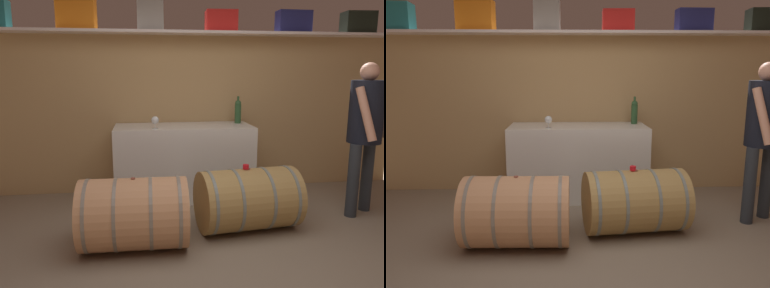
# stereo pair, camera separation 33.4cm
# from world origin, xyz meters

# --- Properties ---
(ground_plane) EXTENTS (6.77, 7.85, 0.02)m
(ground_plane) POSITION_xyz_m (0.00, 0.58, -0.01)
(ground_plane) COLOR #80715D
(back_wall_panel) EXTENTS (5.57, 0.10, 1.93)m
(back_wall_panel) POSITION_xyz_m (0.00, 2.33, 0.97)
(back_wall_panel) COLOR tan
(back_wall_panel) RESTS_ON ground
(high_shelf_board) EXTENTS (5.13, 0.40, 0.03)m
(high_shelf_board) POSITION_xyz_m (0.00, 2.18, 1.95)
(high_shelf_board) COLOR silver
(high_shelf_board) RESTS_ON back_wall_panel
(toolcase_teal) EXTENTS (0.30, 0.30, 0.31)m
(toolcase_teal) POSITION_xyz_m (-2.14, 2.18, 2.12)
(toolcase_teal) COLOR #207279
(toolcase_teal) RESTS_ON high_shelf_board
(toolcase_orange) EXTENTS (0.44, 0.23, 0.34)m
(toolcase_orange) POSITION_xyz_m (-1.26, 2.18, 2.13)
(toolcase_orange) COLOR orange
(toolcase_orange) RESTS_ON high_shelf_board
(toolcase_grey) EXTENTS (0.31, 0.24, 0.35)m
(toolcase_grey) POSITION_xyz_m (-0.43, 2.18, 2.14)
(toolcase_grey) COLOR gray
(toolcase_grey) RESTS_ON high_shelf_board
(toolcase_red) EXTENTS (0.38, 0.27, 0.24)m
(toolcase_red) POSITION_xyz_m (0.40, 2.18, 2.08)
(toolcase_red) COLOR red
(toolcase_red) RESTS_ON high_shelf_board
(toolcase_navy) EXTENTS (0.41, 0.20, 0.26)m
(toolcase_navy) POSITION_xyz_m (1.30, 2.18, 2.09)
(toolcase_navy) COLOR navy
(toolcase_navy) RESTS_ON high_shelf_board
(toolcase_black) EXTENTS (0.39, 0.26, 0.27)m
(toolcase_black) POSITION_xyz_m (2.15, 2.18, 2.10)
(toolcase_black) COLOR black
(toolcase_black) RESTS_ON high_shelf_board
(work_cabinet) EXTENTS (1.61, 0.64, 0.87)m
(work_cabinet) POSITION_xyz_m (-0.08, 1.95, 0.44)
(work_cabinet) COLOR white
(work_cabinet) RESTS_ON ground
(wine_bottle_green) EXTENTS (0.08, 0.08, 0.33)m
(wine_bottle_green) POSITION_xyz_m (0.61, 2.08, 1.02)
(wine_bottle_green) COLOR #2E5932
(wine_bottle_green) RESTS_ON work_cabinet
(wine_glass) EXTENTS (0.08, 0.08, 0.14)m
(wine_glass) POSITION_xyz_m (-0.42, 1.76, 0.97)
(wine_glass) COLOR white
(wine_glass) RESTS_ON work_cabinet
(wine_barrel_near) EXTENTS (0.99, 0.69, 0.60)m
(wine_barrel_near) POSITION_xyz_m (0.43, 0.95, 0.30)
(wine_barrel_near) COLOR #A58248
(wine_barrel_near) RESTS_ON ground
(wine_barrel_far) EXTENTS (0.91, 0.64, 0.63)m
(wine_barrel_far) POSITION_xyz_m (-0.64, 0.69, 0.31)
(wine_barrel_far) COLOR tan
(wine_barrel_far) RESTS_ON ground
(tasting_cup) EXTENTS (0.06, 0.06, 0.04)m
(tasting_cup) POSITION_xyz_m (0.40, 0.95, 0.62)
(tasting_cup) COLOR red
(tasting_cup) RESTS_ON wine_barrel_near
(winemaker_pouring) EXTENTS (0.51, 0.48, 1.59)m
(winemaker_pouring) POSITION_xyz_m (1.72, 1.17, 0.98)
(winemaker_pouring) COLOR #292F35
(winemaker_pouring) RESTS_ON ground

